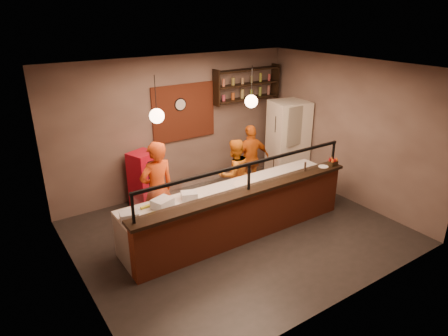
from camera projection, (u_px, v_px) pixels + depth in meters
floor at (238, 232)px, 7.95m from camera, size 6.00×6.00×0.00m
ceiling at (241, 69)px, 6.75m from camera, size 6.00×6.00×0.00m
wall_back at (176, 126)px, 9.27m from camera, size 6.00×0.00×6.00m
wall_left at (72, 197)px, 5.80m from camera, size 0.00×5.00×5.00m
wall_right at (348, 131)px, 8.90m from camera, size 0.00×5.00×5.00m
wall_front at (347, 210)px, 5.42m from camera, size 6.00×0.00×6.00m
brick_patch at (184, 112)px, 9.24m from camera, size 1.60×0.04×1.30m
service_counter at (248, 216)px, 7.53m from camera, size 4.60×0.25×1.00m
counter_ledge at (248, 191)px, 7.33m from camera, size 4.70×0.37×0.06m
worktop_cabinet at (233, 209)px, 7.94m from camera, size 4.60×0.75×0.85m
worktop at (233, 189)px, 7.77m from camera, size 4.60×0.75×0.05m
sneeze_guard at (249, 174)px, 7.20m from camera, size 4.50×0.05×0.52m
wall_shelving at (247, 84)px, 9.81m from camera, size 1.84×0.28×0.85m
wall_clock at (180, 104)px, 9.10m from camera, size 0.30×0.04×0.30m
pendant_left at (157, 116)px, 6.37m from camera, size 0.24×0.24×0.77m
pendant_right at (251, 101)px, 7.35m from camera, size 0.24×0.24×0.77m
cook_left at (157, 190)px, 7.54m from camera, size 0.74×0.52×1.92m
cook_mid at (234, 174)px, 8.68m from camera, size 0.77×0.60×1.57m
cook_right at (251, 159)px, 9.41m from camera, size 1.01×0.52×1.66m
fridge at (288, 141)px, 10.06m from camera, size 0.99×0.95×2.04m
red_cooler at (144, 179)px, 8.83m from camera, size 0.67×0.65×1.25m
pizza_dough at (247, 184)px, 7.90m from camera, size 0.58×0.58×0.01m
prep_tub_a at (163, 203)px, 6.96m from camera, size 0.41×0.37×0.17m
prep_tub_b at (189, 196)px, 7.27m from camera, size 0.35×0.31×0.14m
prep_tub_c at (129, 216)px, 6.55m from camera, size 0.34×0.29×0.15m
rolling_pin at (149, 206)px, 7.01m from camera, size 0.32×0.09×0.05m
condiment_caddy at (333, 163)px, 8.41m from camera, size 0.18×0.14×0.10m
pepper_mill at (305, 166)px, 8.11m from camera, size 0.04×0.04×0.19m
small_plate at (323, 167)px, 8.34m from camera, size 0.27×0.27×0.01m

